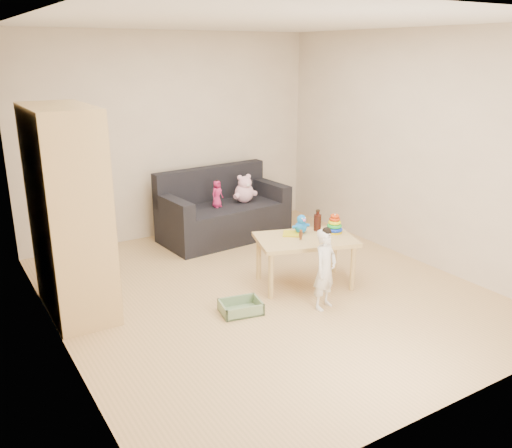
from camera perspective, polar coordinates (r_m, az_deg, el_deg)
room at (r=5.18m, az=0.98°, el=6.04°), size 4.50×4.50×4.50m
wardrobe at (r=5.17m, az=-19.13°, el=1.10°), size 0.53×1.06×1.91m
sofa at (r=7.08m, az=-3.37°, el=0.27°), size 1.68×0.93×0.46m
play_table at (r=5.68m, az=5.15°, el=-3.92°), size 1.14×0.90×0.52m
storage_bin at (r=5.15m, az=-1.61°, el=-8.73°), size 0.43×0.35×0.11m
toddler at (r=5.15m, az=7.28°, el=-4.86°), size 0.33×0.27×0.77m
pink_bear at (r=7.08m, az=-1.25°, el=3.53°), size 0.33×0.30×0.31m
doll at (r=6.87m, az=-4.12°, el=3.15°), size 0.20×0.16×0.34m
ring_stacker at (r=5.75m, az=8.26°, el=-0.14°), size 0.18×0.18×0.20m
brown_bottle at (r=5.79m, az=6.49°, el=0.23°), size 0.08×0.08×0.23m
blue_plush at (r=5.70m, az=4.75°, el=0.04°), size 0.21×0.20×0.20m
wooden_figure at (r=5.51m, az=4.74°, el=-1.10°), size 0.04×0.04×0.11m
yellow_book at (r=5.67m, az=3.85°, el=-1.03°), size 0.27×0.27×0.01m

